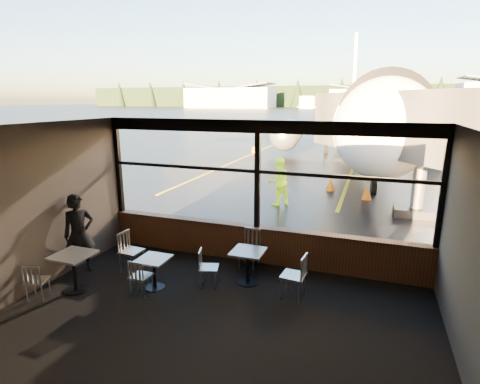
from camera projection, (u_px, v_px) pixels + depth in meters
The scene contains 34 objects.
ground_plane at pixel (367, 113), 119.18m from camera, with size 520.00×520.00×0.00m, color black.
carpet_floor at pixel (207, 327), 6.65m from camera, with size 8.00×6.00×0.01m, color black.
ceiling at pixel (202, 129), 5.82m from camera, with size 8.00×6.00×0.04m, color #38332D.
wall_left at pixel (24, 212), 7.54m from camera, with size 0.04×6.00×3.50m, color #49413B.
wall_right at pixel (480, 271), 4.93m from camera, with size 0.04×6.00×3.50m, color #49413B.
wall_back at pixel (69, 341), 3.49m from camera, with size 8.00×0.04×3.50m, color #49413B.
window_sill at pixel (257, 245), 9.29m from camera, with size 8.00×0.28×0.90m, color #542F19.
window_header at pixel (258, 127), 8.60m from camera, with size 8.00×0.18×0.30m, color black.
mullion_left at pixel (119, 166), 10.16m from camera, with size 0.12×0.12×2.60m, color black.
mullion_centre at pixel (257, 176), 8.87m from camera, with size 0.12×0.12×2.60m, color black.
mullion_right at pixel (444, 188), 7.59m from camera, with size 0.12×0.12×2.60m, color black.
window_transom at pixel (258, 171), 8.85m from camera, with size 8.00×0.10×0.08m, color black.
airliner at pixel (363, 79), 25.90m from camera, with size 29.31×35.17×10.75m, color silver, non-canonical shape.
jet_bridge at pixel (406, 149), 12.70m from camera, with size 8.77×10.72×4.68m, color #29292B, non-canonical shape.
cafe_table_near at pixel (248, 267), 8.20m from camera, with size 0.69×0.69×0.76m, color gray, non-canonical shape.
cafe_table_mid at pixel (154, 273), 7.98m from camera, with size 0.63×0.63×0.69m, color #AAA49C, non-canonical shape.
cafe_table_left at pixel (75, 273), 7.86m from camera, with size 0.76×0.76×0.83m, color #A29D95, non-canonical shape.
chair_near_e at pixel (293, 276), 7.55m from camera, with size 0.53×0.53×0.97m, color beige, non-canonical shape.
chair_near_w at pixel (209, 268), 8.06m from camera, with size 0.46×0.46×0.84m, color beige, non-canonical shape.
chair_near_n at pixel (249, 249), 8.94m from camera, with size 0.52×0.52×0.96m, color #B9B3A7, non-canonical shape.
chair_mid_s at pixel (141, 277), 7.70m from camera, with size 0.44×0.44×0.81m, color beige, non-canonical shape.
chair_mid_w at pixel (132, 252), 8.77m from camera, with size 0.53×0.53×0.96m, color beige, non-canonical shape.
chair_left_s at pixel (37, 281), 7.55m from camera, with size 0.43×0.43×0.79m, color beige, non-canonical shape.
passenger at pixel (79, 234), 8.62m from camera, with size 0.68×0.45×1.88m, color black.
ground_crew at pixel (278, 182), 14.28m from camera, with size 0.89×0.69×1.83m, color #BFF219.
cone_nose at pixel (330, 184), 16.72m from camera, with size 0.41×0.41×0.57m, color orange.
cone_wing at pixel (254, 149), 29.05m from camera, with size 0.36×0.36×0.50m, color #FF6508.
hangar_left at pixel (230, 97), 195.56m from camera, with size 45.00×18.00×11.00m, color silver, non-canonical shape.
hangar_mid at pixel (371, 98), 177.45m from camera, with size 38.00×15.00×10.00m, color silver, non-canonical shape.
fuel_tank_a at pixel (307, 102), 184.96m from camera, with size 8.00×8.00×6.00m, color silver.
fuel_tank_b at pixel (328, 102), 181.70m from camera, with size 8.00×8.00×6.00m, color silver.
fuel_tank_c at pixel (349, 102), 178.44m from camera, with size 8.00×8.00×6.00m, color silver.
treeline at pixel (372, 96), 200.08m from camera, with size 360.00×3.00×12.00m, color black.
cone_extra at pixel (367, 193), 15.22m from camera, with size 0.40×0.40×0.55m, color #DC6306.
Camera 1 is at (2.53, -8.35, 3.94)m, focal length 28.00 mm.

